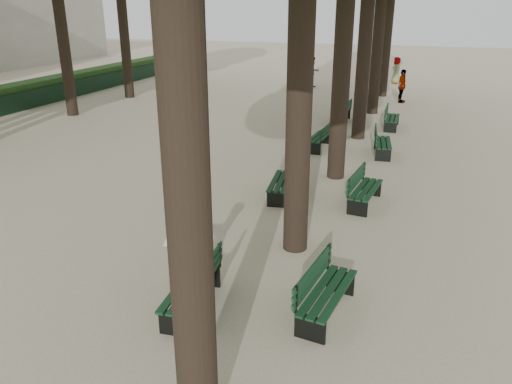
% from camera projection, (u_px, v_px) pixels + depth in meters
% --- Properties ---
extents(ground, '(120.00, 120.00, 0.00)m').
position_uv_depth(ground, '(169.00, 310.00, 8.73)').
color(ground, beige).
rests_on(ground, ground).
extents(bench_left_0, '(0.71, 1.84, 0.92)m').
position_uv_depth(bench_left_0, '(192.00, 295.00, 8.68)').
color(bench_left_0, black).
rests_on(bench_left_0, ground).
extents(bench_left_1, '(0.79, 1.86, 0.92)m').
position_uv_depth(bench_left_1, '(281.00, 187.00, 13.72)').
color(bench_left_1, black).
rests_on(bench_left_1, ground).
extents(bench_left_2, '(0.68, 1.83, 0.92)m').
position_uv_depth(bench_left_2, '(319.00, 141.00, 18.23)').
color(bench_left_2, black).
rests_on(bench_left_2, ground).
extents(bench_left_3, '(0.69, 1.84, 0.92)m').
position_uv_depth(bench_left_3, '(341.00, 116.00, 22.34)').
color(bench_left_3, black).
rests_on(bench_left_3, ground).
extents(bench_right_0, '(0.81, 1.86, 0.92)m').
position_uv_depth(bench_right_0, '(327.00, 301.00, 8.50)').
color(bench_right_0, black).
rests_on(bench_right_0, ground).
extents(bench_right_1, '(0.77, 1.85, 0.92)m').
position_uv_depth(bench_right_1, '(365.00, 195.00, 13.14)').
color(bench_right_1, black).
rests_on(bench_right_1, ground).
extents(bench_right_2, '(0.79, 1.86, 0.92)m').
position_uv_depth(bench_right_2, '(383.00, 147.00, 17.49)').
color(bench_right_2, black).
rests_on(bench_right_2, ground).
extents(bench_right_3, '(0.59, 1.80, 0.92)m').
position_uv_depth(bench_right_3, '(392.00, 122.00, 21.17)').
color(bench_right_3, black).
rests_on(bench_right_3, ground).
extents(man_with_map, '(0.63, 0.70, 1.70)m').
position_uv_depth(man_with_map, '(188.00, 253.00, 8.89)').
color(man_with_map, black).
rests_on(man_with_map, ground).
extents(pedestrian_a, '(0.91, 0.94, 1.91)m').
position_uv_depth(pedestrian_a, '(313.00, 72.00, 31.16)').
color(pedestrian_a, '#262628').
rests_on(pedestrian_a, ground).
extents(pedestrian_c, '(0.56, 1.08, 1.75)m').
position_uv_depth(pedestrian_c, '(402.00, 86.00, 26.41)').
color(pedestrian_c, '#262628').
rests_on(pedestrian_c, ground).
extents(pedestrian_d, '(0.36, 0.85, 1.71)m').
position_uv_depth(pedestrian_d, '(396.00, 70.00, 32.62)').
color(pedestrian_d, '#262628').
rests_on(pedestrian_d, ground).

